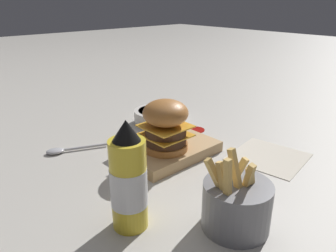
{
  "coord_description": "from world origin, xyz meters",
  "views": [
    {
      "loc": [
        0.5,
        0.57,
        0.37
      ],
      "look_at": [
        0.0,
        0.02,
        0.08
      ],
      "focal_mm": 35.0,
      "sensor_mm": 36.0,
      "label": 1
    }
  ],
  "objects": [
    {
      "name": "ground_plane",
      "position": [
        0.0,
        0.0,
        0.0
      ],
      "size": [
        6.0,
        6.0,
        0.0
      ],
      "primitive_type": "plane",
      "color": "#B7B2A8"
    },
    {
      "name": "serving_board",
      "position": [
        0.0,
        0.02,
        0.01
      ],
      "size": [
        0.23,
        0.16,
        0.03
      ],
      "color": "tan",
      "rests_on": "ground_plane"
    },
    {
      "name": "burger",
      "position": [
        0.02,
        0.04,
        0.09
      ],
      "size": [
        0.11,
        0.11,
        0.12
      ],
      "color": "#AD6B33",
      "rests_on": "serving_board"
    },
    {
      "name": "ketchup_bottle",
      "position": [
        0.23,
        0.18,
        0.09
      ],
      "size": [
        0.06,
        0.06,
        0.19
      ],
      "color": "yellow",
      "rests_on": "ground_plane"
    },
    {
      "name": "fries_basket",
      "position": [
        0.1,
        0.31,
        0.04
      ],
      "size": [
        0.12,
        0.12,
        0.15
      ],
      "color": "slate",
      "rests_on": "ground_plane"
    },
    {
      "name": "side_bowl",
      "position": [
        -0.12,
        -0.16,
        0.02
      ],
      "size": [
        0.14,
        0.14,
        0.04
      ],
      "color": "silver",
      "rests_on": "ground_plane"
    },
    {
      "name": "spoon",
      "position": [
        0.19,
        -0.16,
        0.01
      ],
      "size": [
        0.15,
        0.08,
        0.01
      ],
      "rotation": [
        0.0,
        0.0,
        5.88
      ],
      "color": "#B2B2B7",
      "rests_on": "ground_plane"
    },
    {
      "name": "ketchup_puddle",
      "position": [
        -0.17,
        -0.04,
        0.0
      ],
      "size": [
        0.05,
        0.05,
        0.0
      ],
      "color": "#9E140F",
      "rests_on": "ground_plane"
    },
    {
      "name": "parchment_square",
      "position": [
        -0.17,
        0.2,
        0.0
      ],
      "size": [
        0.19,
        0.19,
        0.0
      ],
      "color": "beige",
      "rests_on": "ground_plane"
    }
  ]
}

